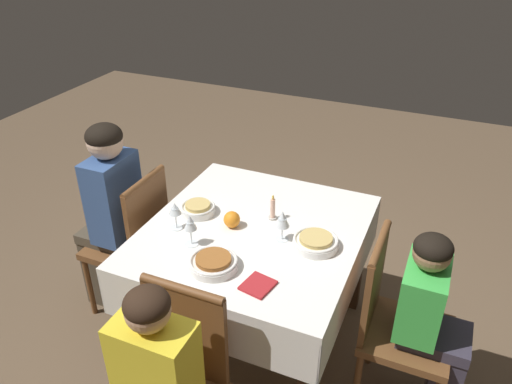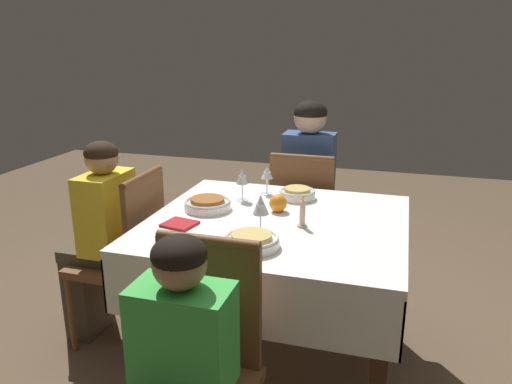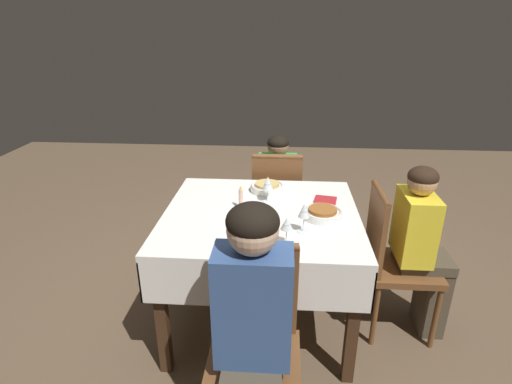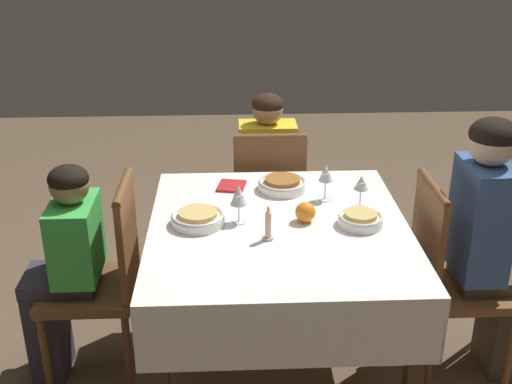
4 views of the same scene
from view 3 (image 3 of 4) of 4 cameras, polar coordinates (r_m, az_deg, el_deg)
name	(u,v)px [view 3 (image 3 of 4)]	position (r m, az deg, el deg)	size (l,w,h in m)	color
ground_plane	(261,318)	(2.73, 0.66, -17.50)	(8.00, 8.00, 0.00)	brown
dining_table	(261,228)	(2.36, 0.74, -5.12)	(1.12, 1.04, 0.76)	white
chair_north	(255,338)	(1.85, -0.15, -20.18)	(0.40, 0.40, 0.92)	brown
chair_west	(392,256)	(2.52, 18.85, -8.66)	(0.40, 0.40, 0.92)	brown
chair_south	(277,201)	(3.09, 2.96, -1.36)	(0.40, 0.40, 0.92)	brown
person_adult_denim	(252,332)	(1.62, -0.57, -19.39)	(0.30, 0.34, 1.19)	#4C4233
person_child_yellow	(422,246)	(2.52, 22.61, -7.09)	(0.33, 0.30, 1.07)	#4C4233
person_child_green	(277,188)	(3.22, 3.04, 0.55)	(0.30, 0.33, 1.00)	#383342
bowl_north	(253,235)	(2.02, -0.41, -6.19)	(0.18, 0.18, 0.06)	white
wine_glass_north	(287,225)	(1.95, 4.42, -4.72)	(0.06, 0.06, 0.15)	white
bowl_west	(323,213)	(2.27, 9.48, -2.98)	(0.22, 0.22, 0.06)	white
wine_glass_west	(304,212)	(2.07, 6.89, -2.80)	(0.07, 0.07, 0.16)	white
bowl_south	(267,187)	(2.60, 1.59, 0.71)	(0.22, 0.22, 0.06)	white
wine_glass_south	(268,184)	(2.42, 1.70, 1.15)	(0.07, 0.07, 0.16)	white
candle_centerpiece	(241,200)	(2.35, -2.19, -1.13)	(0.04, 0.04, 0.14)	beige
orange_fruit	(264,214)	(2.20, 1.18, -3.18)	(0.08, 0.08, 0.08)	orange
napkin_red_folded	(325,200)	(2.50, 9.88, -1.16)	(0.15, 0.14, 0.01)	#AD2328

